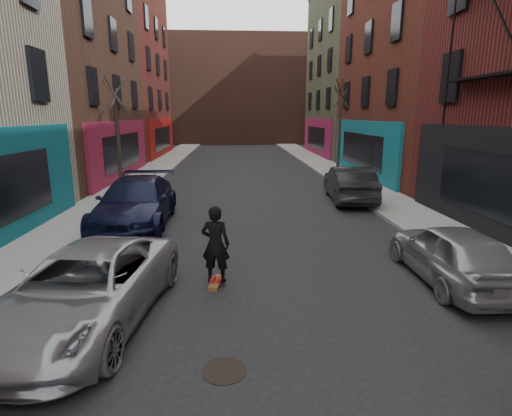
{
  "coord_description": "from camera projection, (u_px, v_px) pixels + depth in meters",
  "views": [
    {
      "loc": [
        -0.63,
        -1.84,
        3.85
      ],
      "look_at": [
        -0.09,
        7.75,
        1.6
      ],
      "focal_mm": 28.0,
      "sensor_mm": 36.0,
      "label": 1
    }
  ],
  "objects": [
    {
      "name": "skateboard",
      "position": [
        216.0,
        283.0,
        9.25
      ],
      "size": [
        0.37,
        0.83,
        0.1
      ],
      "primitive_type": "cube",
      "rotation": [
        0.0,
        0.0,
        -0.19
      ],
      "color": "brown",
      "rests_on": "ground"
    },
    {
      "name": "parked_right_end",
      "position": [
        349.0,
        184.0,
        18.12
      ],
      "size": [
        2.09,
        4.95,
        1.59
      ],
      "primitive_type": "imported",
      "rotation": [
        0.0,
        0.0,
        3.05
      ],
      "color": "black",
      "rests_on": "ground"
    },
    {
      "name": "manhole",
      "position": [
        224.0,
        371.0,
        6.14
      ],
      "size": [
        0.75,
        0.75,
        0.01
      ],
      "primitive_type": "cylinder",
      "rotation": [
        0.0,
        0.0,
        0.07
      ],
      "color": "black",
      "rests_on": "ground"
    },
    {
      "name": "parked_left_end",
      "position": [
        136.0,
        203.0,
        13.99
      ],
      "size": [
        2.49,
        5.84,
        1.68
      ],
      "primitive_type": "imported",
      "rotation": [
        0.0,
        0.0,
        0.03
      ],
      "color": "black",
      "rests_on": "ground"
    },
    {
      "name": "sidewalk_left",
      "position": [
        163.0,
        164.0,
        31.51
      ],
      "size": [
        2.5,
        84.0,
        0.13
      ],
      "primitive_type": "cube",
      "color": "gray",
      "rests_on": "ground"
    },
    {
      "name": "parked_right_far",
      "position": [
        452.0,
        253.0,
        9.3
      ],
      "size": [
        1.71,
        4.16,
        1.41
      ],
      "primitive_type": "imported",
      "rotation": [
        0.0,
        0.0,
        3.13
      ],
      "color": "gray",
      "rests_on": "ground"
    },
    {
      "name": "sidewalk_right",
      "position": [
        319.0,
        163.0,
        32.19
      ],
      "size": [
        2.5,
        84.0,
        0.13
      ],
      "primitive_type": "cube",
      "color": "gray",
      "rests_on": "ground"
    },
    {
      "name": "tree_left_far",
      "position": [
        117.0,
        125.0,
        19.1
      ],
      "size": [
        2.0,
        2.0,
        6.5
      ],
      "primitive_type": null,
      "color": "black",
      "rests_on": "sidewalk_left"
    },
    {
      "name": "skateboarder",
      "position": [
        215.0,
        244.0,
        9.03
      ],
      "size": [
        0.72,
        0.55,
        1.79
      ],
      "primitive_type": "imported",
      "rotation": [
        0.0,
        0.0,
        2.95
      ],
      "color": "black",
      "rests_on": "skateboard"
    },
    {
      "name": "tree_right_far",
      "position": [
        340.0,
        120.0,
        25.56
      ],
      "size": [
        2.0,
        2.0,
        6.8
      ],
      "primitive_type": null,
      "color": "black",
      "rests_on": "sidewalk_right"
    },
    {
      "name": "building_far",
      "position": [
        237.0,
        92.0,
        55.55
      ],
      "size": [
        40.0,
        10.0,
        14.0
      ],
      "primitive_type": "cube",
      "color": "#47281E",
      "rests_on": "ground"
    },
    {
      "name": "parked_left_far",
      "position": [
        86.0,
        288.0,
        7.42
      ],
      "size": [
        2.97,
        5.33,
        1.41
      ],
      "primitive_type": "imported",
      "rotation": [
        0.0,
        0.0,
        -0.13
      ],
      "color": "#9799A0",
      "rests_on": "ground"
    }
  ]
}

